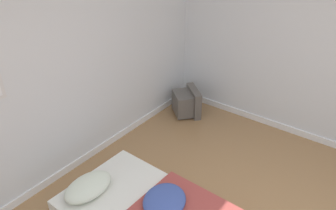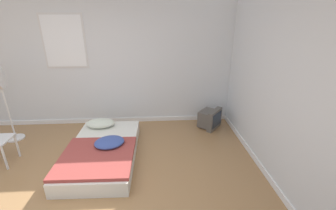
# 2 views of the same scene
# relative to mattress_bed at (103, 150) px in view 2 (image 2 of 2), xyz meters

# --- Properties ---
(wall_back) EXTENTS (7.54, 0.08, 2.60)m
(wall_back) POSITION_rel_mattress_bed_xyz_m (-0.13, 1.37, 1.15)
(wall_back) COLOR silver
(wall_back) RESTS_ON ground_plane
(wall_right) EXTENTS (0.08, 7.28, 2.60)m
(wall_right) POSITION_rel_mattress_bed_xyz_m (2.48, -1.11, 1.14)
(wall_right) COLOR silver
(wall_right) RESTS_ON ground_plane
(mattress_bed) EXTENTS (1.08, 1.82, 0.36)m
(mattress_bed) POSITION_rel_mattress_bed_xyz_m (0.00, 0.00, 0.00)
(mattress_bed) COLOR silver
(mattress_bed) RESTS_ON ground_plane
(crt_tv) EXTENTS (0.54, 0.55, 0.40)m
(crt_tv) POSITION_rel_mattress_bed_xyz_m (1.99, 0.96, 0.05)
(crt_tv) COLOR #56514C
(crt_tv) RESTS_ON ground_plane
(standing_fan) EXTENTS (0.31, 0.40, 1.37)m
(standing_fan) POSITION_rel_mattress_bed_xyz_m (-1.78, 0.73, 0.85)
(standing_fan) COLOR silver
(standing_fan) RESTS_ON ground_plane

